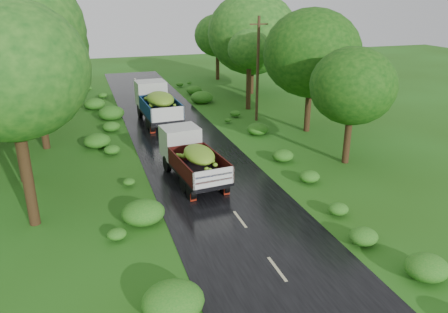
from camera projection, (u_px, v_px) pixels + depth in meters
name	position (u px, v px, depth m)	size (l,w,h in m)	color
ground	(277.00, 269.00, 16.18)	(120.00, 120.00, 0.00)	#244E10
road	(233.00, 210.00, 20.63)	(6.50, 80.00, 0.02)	black
road_lines	(226.00, 200.00, 21.51)	(0.12, 69.60, 0.00)	#BFB78C
truck_near	(191.00, 155.00, 23.59)	(2.66, 6.10, 2.49)	black
truck_far	(156.00, 102.00, 34.25)	(2.69, 6.93, 2.87)	black
utility_pole	(258.00, 69.00, 33.71)	(1.41, 0.27, 8.04)	#382616
trees_left	(13.00, 33.00, 30.49)	(7.01, 32.17, 9.70)	black
trees_right	(266.00, 45.00, 37.66)	(6.04, 31.46, 7.80)	black
shrubs	(187.00, 144.00, 28.51)	(11.90, 44.00, 0.70)	#196C19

